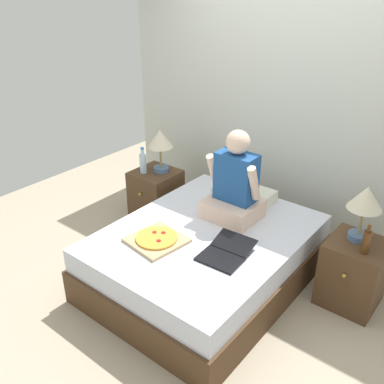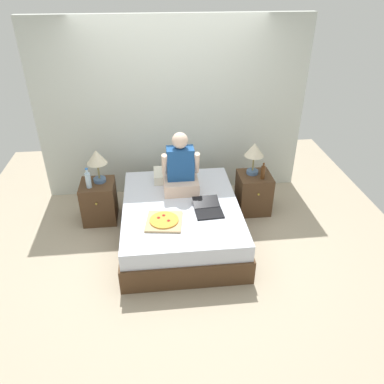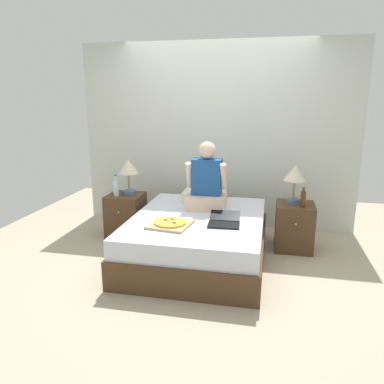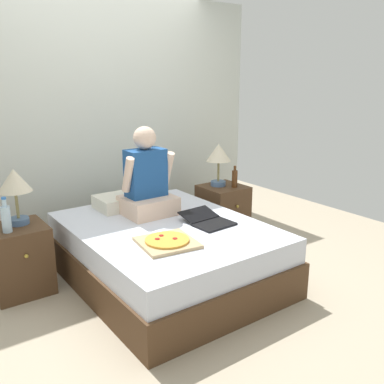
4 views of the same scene
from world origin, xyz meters
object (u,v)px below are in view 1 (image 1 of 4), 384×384
(nightstand_left, at_px, (156,196))
(beer_bottle, at_px, (366,241))
(bed, at_px, (206,257))
(water_bottle, at_px, (143,163))
(nightstand_right, at_px, (353,273))
(person_seated, at_px, (235,186))
(pizza_box, at_px, (157,239))
(lamp_on_left_nightstand, at_px, (160,142))
(lamp_on_right_nightstand, at_px, (365,202))
(laptop, at_px, (225,254))

(nightstand_left, height_order, beer_bottle, beer_bottle)
(bed, relative_size, water_bottle, 6.70)
(nightstand_right, xyz_separation_m, person_seated, (-1.03, -0.17, 0.51))
(nightstand_right, bearing_deg, pizza_box, -145.28)
(bed, bearing_deg, water_bottle, 159.05)
(lamp_on_left_nightstand, height_order, pizza_box, lamp_on_left_nightstand)
(nightstand_right, height_order, person_seated, person_seated)
(lamp_on_left_nightstand, height_order, water_bottle, lamp_on_left_nightstand)
(beer_bottle, height_order, pizza_box, beer_bottle)
(bed, xyz_separation_m, lamp_on_left_nightstand, (-1.02, 0.58, 0.64))
(lamp_on_right_nightstand, bearing_deg, nightstand_left, -178.63)
(laptop, bearing_deg, beer_bottle, 36.83)
(bed, distance_m, water_bottle, 1.29)
(nightstand_left, relative_size, lamp_on_right_nightstand, 1.24)
(lamp_on_left_nightstand, distance_m, laptop, 1.58)
(bed, xyz_separation_m, nightstand_right, (1.06, 0.53, 0.03))
(lamp_on_right_nightstand, bearing_deg, person_seated, -167.39)
(lamp_on_left_nightstand, relative_size, beer_bottle, 1.96)
(nightstand_left, height_order, nightstand_right, same)
(bed, xyz_separation_m, laptop, (0.31, -0.19, 0.28))
(nightstand_left, distance_m, beer_bottle, 2.23)
(lamp_on_right_nightstand, relative_size, laptop, 1.04)
(bed, relative_size, beer_bottle, 8.05)
(nightstand_left, bearing_deg, person_seated, -9.04)
(water_bottle, bearing_deg, pizza_box, -40.81)
(lamp_on_left_nightstand, bearing_deg, person_seated, -12.01)
(water_bottle, relative_size, nightstand_right, 0.50)
(laptop, height_order, pizza_box, laptop)
(water_bottle, xyz_separation_m, pizza_box, (0.92, -0.80, -0.15))
(nightstand_right, relative_size, pizza_box, 1.23)
(bed, height_order, nightstand_right, nightstand_right)
(lamp_on_left_nightstand, height_order, nightstand_right, lamp_on_left_nightstand)
(nightstand_left, distance_m, water_bottle, 0.41)
(bed, distance_m, nightstand_right, 1.19)
(lamp_on_right_nightstand, height_order, person_seated, person_seated)
(water_bottle, distance_m, lamp_on_right_nightstand, 2.19)
(lamp_on_right_nightstand, bearing_deg, nightstand_right, -59.07)
(laptop, bearing_deg, bed, 149.07)
(nightstand_left, bearing_deg, lamp_on_left_nightstand, 51.37)
(lamp_on_left_nightstand, height_order, lamp_on_right_nightstand, same)
(water_bottle, bearing_deg, bed, -20.95)
(nightstand_left, distance_m, nightstand_right, 2.13)
(water_bottle, bearing_deg, person_seated, -4.10)
(bed, distance_m, lamp_on_right_nightstand, 1.34)
(beer_bottle, bearing_deg, person_seated, -176.15)
(water_bottle, distance_m, nightstand_right, 2.24)
(laptop, bearing_deg, pizza_box, -161.89)
(water_bottle, xyz_separation_m, nightstand_right, (2.21, 0.09, -0.39))
(person_seated, bearing_deg, laptop, -62.50)
(nightstand_left, relative_size, beer_bottle, 2.42)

